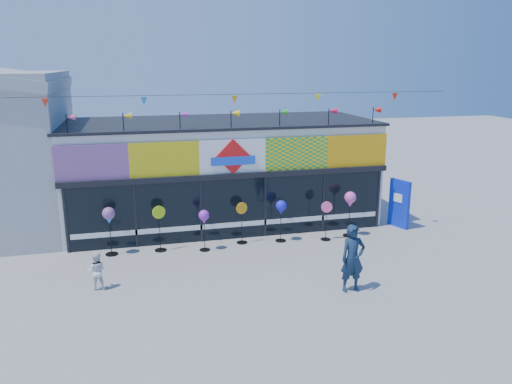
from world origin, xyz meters
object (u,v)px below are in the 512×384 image
object	(u,v)px
spinner_2	(204,218)
spinner_3	(242,222)
spinner_4	(281,209)
spinner_6	(350,201)
blue_sign	(399,203)
spinner_1	(160,227)
spinner_5	(326,220)
child	(97,271)
adult_man	(353,258)
spinner_0	(109,217)

from	to	relation	value
spinner_2	spinner_3	xyz separation A→B (m)	(1.42, 0.40, -0.36)
spinner_4	spinner_6	world-z (taller)	spinner_6
blue_sign	spinner_4	size ratio (longest dim) A/B	1.23
spinner_3	spinner_6	distance (m)	4.11
spinner_1	spinner_5	bearing A→B (deg)	-3.46
spinner_4	spinner_5	bearing A→B (deg)	-9.10
child	spinner_5	bearing A→B (deg)	-154.29
adult_man	child	bearing A→B (deg)	163.97
spinner_0	spinner_5	bearing A→B (deg)	-2.89
spinner_4	spinner_3	bearing A→B (deg)	173.67
spinner_0	spinner_2	distance (m)	3.16
spinner_2	spinner_6	distance (m)	5.49
spinner_1	spinner_3	xyz separation A→B (m)	(2.91, 0.06, -0.05)
spinner_0	spinner_5	size ratio (longest dim) A/B	1.15
spinner_5	child	bearing A→B (deg)	-164.04
spinner_6	child	world-z (taller)	spinner_6
blue_sign	spinner_4	bearing A→B (deg)	166.23
spinner_5	adult_man	world-z (taller)	adult_man
blue_sign	spinner_3	distance (m)	6.44
spinner_4	child	bearing A→B (deg)	-158.03
blue_sign	spinner_6	xyz separation A→B (m)	(-2.37, -0.55, 0.42)
spinner_0	child	xyz separation A→B (m)	(-0.30, -2.65, -0.79)
adult_man	child	xyz separation A→B (m)	(-7.05, 1.89, -0.43)
spinner_6	child	bearing A→B (deg)	-164.66
spinner_5	spinner_6	size ratio (longest dim) A/B	0.85
blue_sign	adult_man	world-z (taller)	adult_man
spinner_2	adult_man	world-z (taller)	adult_man
spinner_3	adult_man	size ratio (longest dim) A/B	0.78
spinner_1	spinner_5	distance (m)	5.99
spinner_1	adult_man	xyz separation A→B (m)	(5.10, -4.52, 0.13)
blue_sign	spinner_0	distance (m)	10.99
spinner_0	spinner_6	size ratio (longest dim) A/B	0.97
spinner_3	child	distance (m)	5.56
spinner_5	spinner_6	world-z (taller)	spinner_6
blue_sign	spinner_2	bearing A→B (deg)	166.05
spinner_2	spinner_6	bearing A→B (deg)	1.66
spinner_3	spinner_5	xyz separation A→B (m)	(3.07, -0.42, -0.03)
blue_sign	spinner_5	world-z (taller)	blue_sign
spinner_3	spinner_6	xyz separation A→B (m)	(4.06, -0.24, 0.57)
spinner_2	spinner_4	world-z (taller)	spinner_4
spinner_6	blue_sign	bearing A→B (deg)	13.20
spinner_2	child	distance (m)	4.18
blue_sign	adult_man	bearing A→B (deg)	-150.02
spinner_2	adult_man	distance (m)	5.53
spinner_4	blue_sign	bearing A→B (deg)	5.37
spinner_4	child	world-z (taller)	spinner_4
spinner_2	child	xyz separation A→B (m)	(-3.44, -2.29, -0.62)
spinner_3	child	size ratio (longest dim) A/B	1.38
blue_sign	child	bearing A→B (deg)	175.75
spinner_2	spinner_0	bearing A→B (deg)	173.42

